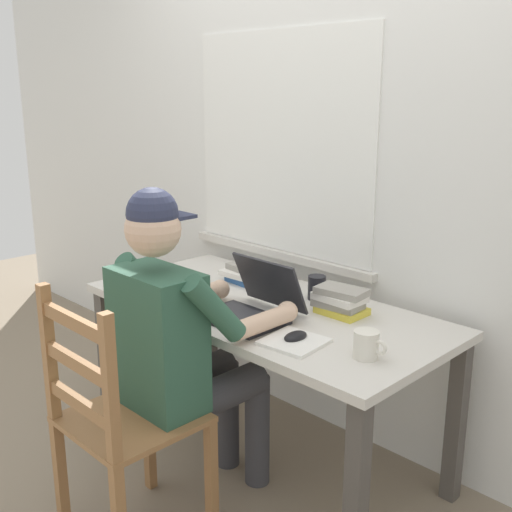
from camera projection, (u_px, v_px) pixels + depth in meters
ground_plane at (263, 455)px, 2.74m from camera, size 8.00×8.00×0.00m
back_wall at (335, 151)px, 2.71m from camera, size 6.00×0.08×2.60m
desk at (263, 324)px, 2.58m from camera, size 1.55×0.74×0.70m
seated_person at (182, 339)px, 2.24m from camera, size 0.50×0.60×1.25m
wooden_chair at (119, 422)px, 2.11m from camera, size 0.42×0.42×0.95m
laptop at (252, 304)px, 2.41m from camera, size 0.33×0.32×0.22m
computer_mouse at (296, 337)px, 2.19m from camera, size 0.06×0.10×0.03m
coffee_mug_white at (367, 345)px, 2.04m from camera, size 0.12×0.08×0.09m
coffee_mug_dark at (317, 288)px, 2.61m from camera, size 0.11×0.08×0.10m
book_stack_main at (340, 301)px, 2.44m from camera, size 0.22×0.15×0.11m
book_stack_side at (244, 273)px, 2.86m from camera, size 0.20×0.16×0.08m
paper_pile_near_laptop at (188, 292)px, 2.69m from camera, size 0.23×0.20×0.02m
paper_pile_back_corner at (294, 342)px, 2.17m from camera, size 0.22×0.22×0.01m
paper_pile_side at (190, 290)px, 2.73m from camera, size 0.28×0.26×0.01m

